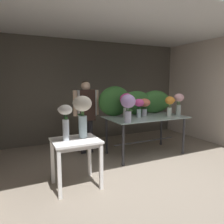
{
  "coord_description": "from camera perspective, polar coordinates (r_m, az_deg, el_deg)",
  "views": [
    {
      "loc": [
        -2.14,
        -2.13,
        1.6
      ],
      "look_at": [
        -0.47,
        1.33,
        1.04
      ],
      "focal_mm": 33.84,
      "sensor_mm": 36.0,
      "label": 1
    }
  ],
  "objects": [
    {
      "name": "vase_sunset_carnations",
      "position": [
        4.73,
        15.35,
        2.17
      ],
      "size": [
        0.22,
        0.2,
        0.44
      ],
      "color": "silver",
      "rests_on": "display_table_glass"
    },
    {
      "name": "ceiling_slab",
      "position": [
        4.52,
        3.67,
        22.72
      ],
      "size": [
        5.37,
        3.49,
        0.12
      ],
      "primitive_type": "cube",
      "color": "silver",
      "rests_on": "wall_back"
    },
    {
      "name": "ground_plane",
      "position": [
        4.66,
        3.36,
        -11.76
      ],
      "size": [
        7.41,
        7.41,
        0.0
      ],
      "primitive_type": "plane",
      "color": "gray"
    },
    {
      "name": "foliage_backdrop",
      "position": [
        4.88,
        6.55,
        2.72
      ],
      "size": [
        1.89,
        0.29,
        0.65
      ],
      "color": "#2D6028",
      "rests_on": "display_table_glass"
    },
    {
      "name": "vase_fuchsia_lilies",
      "position": [
        4.44,
        7.29,
        1.76
      ],
      "size": [
        0.22,
        0.21,
        0.4
      ],
      "color": "silver",
      "rests_on": "display_table_glass"
    },
    {
      "name": "vase_magenta_hydrangea",
      "position": [
        4.4,
        3.92,
        2.64
      ],
      "size": [
        0.28,
        0.28,
        0.51
      ],
      "color": "silver",
      "rests_on": "display_table_glass"
    },
    {
      "name": "vase_blush_roses",
      "position": [
        4.95,
        17.61,
        2.76
      ],
      "size": [
        0.22,
        0.22,
        0.49
      ],
      "color": "silver",
      "rests_on": "display_table_glass"
    },
    {
      "name": "display_table_glass",
      "position": [
        4.65,
        8.97,
        -2.81
      ],
      "size": [
        1.71,
        0.96,
        0.84
      ],
      "color": "#AAC2C0",
      "rests_on": "ground"
    },
    {
      "name": "vase_white_roses_tall",
      "position": [
        3.12,
        -12.47,
        -1.67
      ],
      "size": [
        0.21,
        0.2,
        0.53
      ],
      "color": "silver",
      "rests_on": "side_table_white"
    },
    {
      "name": "wall_right",
      "position": [
        6.11,
        25.61,
        5.01
      ],
      "size": [
        0.12,
        3.49,
        2.66
      ],
      "primitive_type": "cube",
      "color": "beige",
      "rests_on": "ground"
    },
    {
      "name": "vase_coral_peonies",
      "position": [
        4.74,
        8.74,
        2.07
      ],
      "size": [
        0.27,
        0.26,
        0.38
      ],
      "color": "silver",
      "rests_on": "display_table_glass"
    },
    {
      "name": "side_table_white",
      "position": [
        3.26,
        -9.81,
        -9.09
      ],
      "size": [
        0.69,
        0.59,
        0.74
      ],
      "color": "white",
      "rests_on": "ground"
    },
    {
      "name": "florist",
      "position": [
        4.66,
        -6.97,
        0.73
      ],
      "size": [
        0.58,
        0.24,
        1.6
      ],
      "color": "#232328",
      "rests_on": "ground"
    },
    {
      "name": "vase_cream_lisianthus_tall",
      "position": [
        3.24,
        -7.99,
        0.38
      ],
      "size": [
        0.29,
        0.28,
        0.65
      ],
      "color": "silver",
      "rests_on": "side_table_white"
    },
    {
      "name": "vase_lilac_ranunculus",
      "position": [
        3.89,
        4.39,
        2.07
      ],
      "size": [
        0.28,
        0.28,
        0.52
      ],
      "color": "silver",
      "rests_on": "display_table_glass"
    },
    {
      "name": "wall_back",
      "position": [
        5.91,
        -4.53,
        5.71
      ],
      "size": [
        5.25,
        0.12,
        2.66
      ],
      "primitive_type": "cube",
      "color": "#5B564C",
      "rests_on": "ground"
    }
  ]
}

